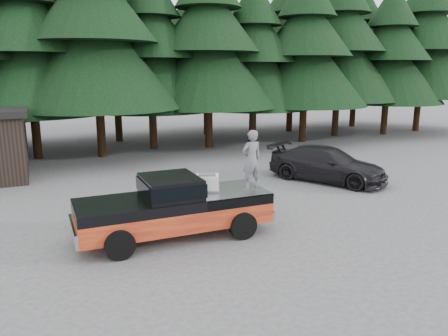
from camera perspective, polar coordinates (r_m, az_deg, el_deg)
name	(u,v)px	position (r m, az deg, el deg)	size (l,w,h in m)	color
ground	(208,238)	(13.50, -2.17, -9.19)	(120.00, 120.00, 0.00)	#49494C
pickup_truck	(174,216)	(13.50, -6.51, -6.26)	(6.00, 2.04, 1.33)	#E14D21
truck_cab	(170,186)	(13.19, -7.03, -2.36)	(1.66, 1.90, 0.59)	black
air_compressor	(207,183)	(13.66, -2.20, -1.99)	(0.70, 0.58, 0.48)	silver
man_on_bed	(251,159)	(13.84, 3.60, 1.15)	(0.68, 0.45, 1.87)	slate
parked_car	(327,164)	(20.64, 13.32, 0.49)	(2.21, 5.43, 1.58)	black
treeline	(112,26)	(29.42, -14.43, 17.57)	(60.15, 16.05, 17.50)	black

